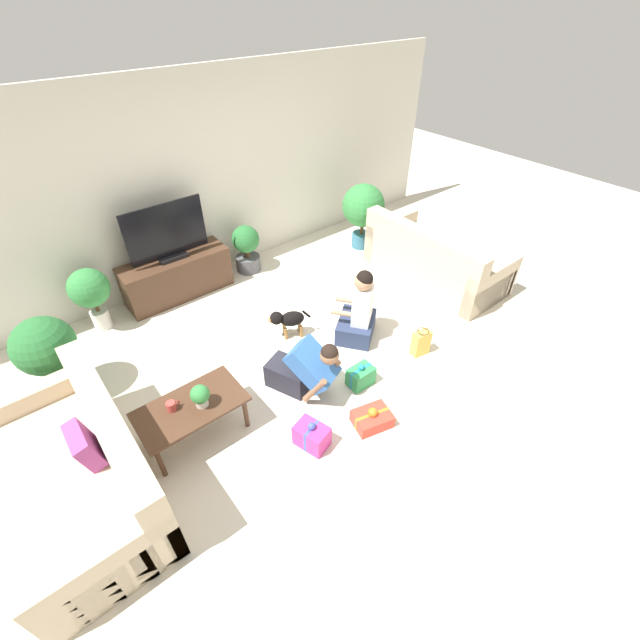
{
  "coord_description": "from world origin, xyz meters",
  "views": [
    {
      "loc": [
        -2.07,
        -2.52,
        3.37
      ],
      "look_at": [
        0.2,
        0.28,
        0.45
      ],
      "focal_mm": 24.0,
      "sensor_mm": 36.0,
      "label": 1
    }
  ],
  "objects_px": {
    "tv": "(167,235)",
    "potted_plant_back_right": "(246,247)",
    "person_sitting": "(359,313)",
    "mug": "(172,406)",
    "potted_plant_corner_left": "(46,351)",
    "coffee_table": "(191,409)",
    "gift_box_a": "(372,418)",
    "tv_console": "(177,276)",
    "person_kneeling": "(304,369)",
    "sofa_left": "(82,474)",
    "potted_plant_back_left": "(90,291)",
    "gift_bag_a": "(421,343)",
    "tabletop_plant": "(200,395)",
    "dog": "(288,319)",
    "potted_plant_corner_right": "(363,208)",
    "sofa_right": "(434,261)",
    "gift_box_b": "(361,376)",
    "gift_box_c": "(312,436)"
  },
  "relations": [
    {
      "from": "coffee_table",
      "to": "gift_box_a",
      "type": "height_order",
      "value": "coffee_table"
    },
    {
      "from": "potted_plant_corner_right",
      "to": "potted_plant_corner_left",
      "type": "relative_size",
      "value": 1.06
    },
    {
      "from": "person_sitting",
      "to": "potted_plant_back_right",
      "type": "bearing_deg",
      "value": -120.06
    },
    {
      "from": "gift_box_c",
      "to": "dog",
      "type": "bearing_deg",
      "value": 62.35
    },
    {
      "from": "gift_bag_a",
      "to": "potted_plant_back_right",
      "type": "bearing_deg",
      "value": 101.69
    },
    {
      "from": "person_sitting",
      "to": "mug",
      "type": "xyz_separation_m",
      "value": [
        -2.27,
        -0.04,
        0.12
      ]
    },
    {
      "from": "gift_box_b",
      "to": "gift_box_c",
      "type": "height_order",
      "value": "gift_box_c"
    },
    {
      "from": "person_sitting",
      "to": "gift_box_c",
      "type": "distance_m",
      "value": 1.63
    },
    {
      "from": "person_kneeling",
      "to": "tabletop_plant",
      "type": "relative_size",
      "value": 3.63
    },
    {
      "from": "gift_box_c",
      "to": "mug",
      "type": "distance_m",
      "value": 1.26
    },
    {
      "from": "person_sitting",
      "to": "gift_box_c",
      "type": "height_order",
      "value": "person_sitting"
    },
    {
      "from": "person_sitting",
      "to": "gift_bag_a",
      "type": "distance_m",
      "value": 0.77
    },
    {
      "from": "gift_box_a",
      "to": "tv",
      "type": "bearing_deg",
      "value": 98.88
    },
    {
      "from": "person_kneeling",
      "to": "gift_box_a",
      "type": "relative_size",
      "value": 1.99
    },
    {
      "from": "coffee_table",
      "to": "tv_console",
      "type": "relative_size",
      "value": 0.69
    },
    {
      "from": "sofa_left",
      "to": "person_sitting",
      "type": "distance_m",
      "value": 3.08
    },
    {
      "from": "sofa_left",
      "to": "person_kneeling",
      "type": "height_order",
      "value": "sofa_left"
    },
    {
      "from": "gift_box_c",
      "to": "tv_console",
      "type": "bearing_deg",
      "value": 88.24
    },
    {
      "from": "potted_plant_back_right",
      "to": "mug",
      "type": "bearing_deg",
      "value": -133.84
    },
    {
      "from": "coffee_table",
      "to": "potted_plant_back_right",
      "type": "relative_size",
      "value": 1.38
    },
    {
      "from": "person_sitting",
      "to": "gift_box_a",
      "type": "distance_m",
      "value": 1.33
    },
    {
      "from": "tv",
      "to": "potted_plant_back_right",
      "type": "xyz_separation_m",
      "value": [
        1.04,
        -0.05,
        -0.51
      ]
    },
    {
      "from": "gift_box_a",
      "to": "gift_box_b",
      "type": "relative_size",
      "value": 1.49
    },
    {
      "from": "person_kneeling",
      "to": "person_sitting",
      "type": "bearing_deg",
      "value": -5.34
    },
    {
      "from": "coffee_table",
      "to": "mug",
      "type": "height_order",
      "value": "mug"
    },
    {
      "from": "tv",
      "to": "potted_plant_back_left",
      "type": "distance_m",
      "value": 1.1
    },
    {
      "from": "sofa_right",
      "to": "dog",
      "type": "height_order",
      "value": "sofa_right"
    },
    {
      "from": "sofa_left",
      "to": "person_sitting",
      "type": "xyz_separation_m",
      "value": [
        3.08,
        0.09,
        0.05
      ]
    },
    {
      "from": "coffee_table",
      "to": "gift_box_a",
      "type": "xyz_separation_m",
      "value": [
        1.35,
        -0.94,
        -0.29
      ]
    },
    {
      "from": "tv",
      "to": "gift_box_b",
      "type": "height_order",
      "value": "tv"
    },
    {
      "from": "dog",
      "to": "tabletop_plant",
      "type": "xyz_separation_m",
      "value": [
        -1.39,
        -0.67,
        0.28
      ]
    },
    {
      "from": "potted_plant_back_right",
      "to": "person_kneeling",
      "type": "height_order",
      "value": "person_kneeling"
    },
    {
      "from": "potted_plant_corner_right",
      "to": "gift_bag_a",
      "type": "xyz_separation_m",
      "value": [
        -1.18,
        -2.23,
        -0.48
      ]
    },
    {
      "from": "person_kneeling",
      "to": "mug",
      "type": "bearing_deg",
      "value": 146.29
    },
    {
      "from": "sofa_left",
      "to": "potted_plant_back_left",
      "type": "xyz_separation_m",
      "value": [
        0.77,
        2.17,
        0.24
      ]
    },
    {
      "from": "gift_box_a",
      "to": "sofa_right",
      "type": "bearing_deg",
      "value": 27.99
    },
    {
      "from": "tabletop_plant",
      "to": "tv",
      "type": "bearing_deg",
      "value": 71.4
    },
    {
      "from": "person_sitting",
      "to": "gift_box_a",
      "type": "xyz_separation_m",
      "value": [
        -0.78,
        -1.04,
        -0.26
      ]
    },
    {
      "from": "potted_plant_back_right",
      "to": "tabletop_plant",
      "type": "height_order",
      "value": "potted_plant_back_right"
    },
    {
      "from": "potted_plant_back_right",
      "to": "gift_bag_a",
      "type": "xyz_separation_m",
      "value": [
        0.57,
        -2.75,
        -0.21
      ]
    },
    {
      "from": "potted_plant_back_right",
      "to": "potted_plant_corner_left",
      "type": "relative_size",
      "value": 0.73
    },
    {
      "from": "tv",
      "to": "potted_plant_back_left",
      "type": "height_order",
      "value": "tv"
    },
    {
      "from": "mug",
      "to": "gift_box_b",
      "type": "bearing_deg",
      "value": -17.22
    },
    {
      "from": "coffee_table",
      "to": "dog",
      "type": "distance_m",
      "value": 1.61
    },
    {
      "from": "potted_plant_back_left",
      "to": "dog",
      "type": "xyz_separation_m",
      "value": [
        1.66,
        -1.56,
        -0.28
      ]
    },
    {
      "from": "tv_console",
      "to": "person_kneeling",
      "type": "xyz_separation_m",
      "value": [
        0.25,
        -2.43,
        0.05
      ]
    },
    {
      "from": "potted_plant_back_left",
      "to": "potted_plant_corner_right",
      "type": "bearing_deg",
      "value": -7.78
    },
    {
      "from": "tv",
      "to": "potted_plant_corner_left",
      "type": "relative_size",
      "value": 1.06
    },
    {
      "from": "sofa_left",
      "to": "coffee_table",
      "type": "distance_m",
      "value": 0.95
    },
    {
      "from": "tv",
      "to": "person_sitting",
      "type": "height_order",
      "value": "tv"
    }
  ]
}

